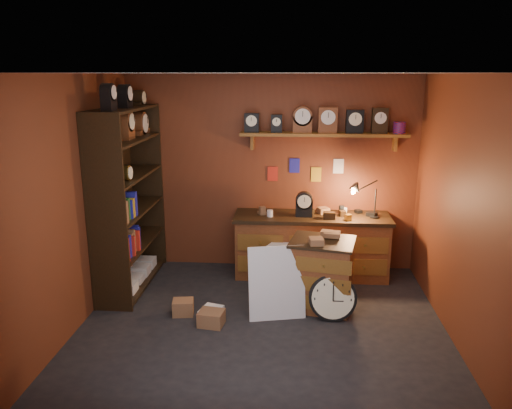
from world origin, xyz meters
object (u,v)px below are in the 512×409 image
Objects in this scene: workbench at (312,242)px; shelving_unit at (126,192)px; low_cabinet at (322,271)px; big_round_clock at (333,298)px.

shelving_unit is at bearing -168.22° from workbench.
big_round_clock is (0.11, -0.31, -0.18)m from low_cabinet.
shelving_unit is 2.80× the size of low_cabinet.
workbench is at bearing 11.78° from shelving_unit.
workbench reaches higher than big_round_clock.
workbench is 3.89× the size of big_round_clock.
shelving_unit is 2.63m from low_cabinet.
shelving_unit reaches higher than big_round_clock.
workbench is 0.98m from low_cabinet.
shelving_unit reaches higher than workbench.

